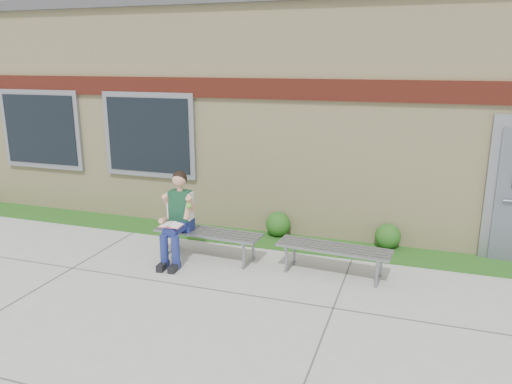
% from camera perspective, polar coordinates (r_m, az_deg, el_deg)
% --- Properties ---
extents(ground, '(80.00, 80.00, 0.00)m').
position_cam_1_polar(ground, '(6.41, -1.09, -13.81)').
color(ground, '#9E9E99').
rests_on(ground, ground).
extents(grass_strip, '(16.00, 0.80, 0.02)m').
position_cam_1_polar(grass_strip, '(8.68, 4.70, -5.88)').
color(grass_strip, '#1D4412').
rests_on(grass_strip, ground).
extents(school_building, '(16.20, 6.22, 4.20)m').
position_cam_1_polar(school_building, '(11.48, 9.07, 9.82)').
color(school_building, beige).
rests_on(school_building, ground).
extents(bench_left, '(1.75, 0.57, 0.45)m').
position_cam_1_polar(bench_left, '(7.99, -5.47, -5.19)').
color(bench_left, slate).
rests_on(bench_left, ground).
extents(bench_right, '(1.70, 0.59, 0.43)m').
position_cam_1_polar(bench_right, '(7.45, 8.85, -6.92)').
color(bench_right, slate).
rests_on(bench_right, ground).
extents(girl, '(0.53, 0.87, 1.41)m').
position_cam_1_polar(girl, '(7.86, -8.98, -2.74)').
color(girl, navy).
rests_on(girl, ground).
extents(shrub_mid, '(0.44, 0.44, 0.44)m').
position_cam_1_polar(shrub_mid, '(8.93, 2.53, -3.67)').
color(shrub_mid, '#1D4412').
rests_on(shrub_mid, grass_strip).
extents(shrub_east, '(0.42, 0.42, 0.42)m').
position_cam_1_polar(shrub_east, '(8.64, 14.83, -4.89)').
color(shrub_east, '#1D4412').
rests_on(shrub_east, grass_strip).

